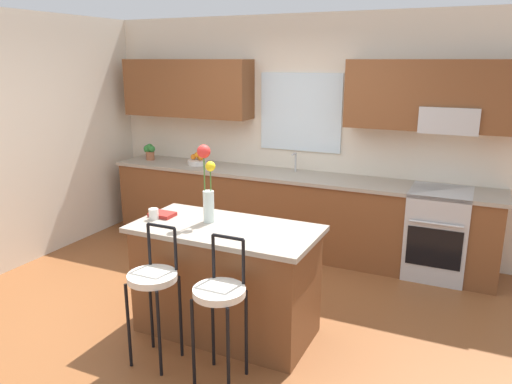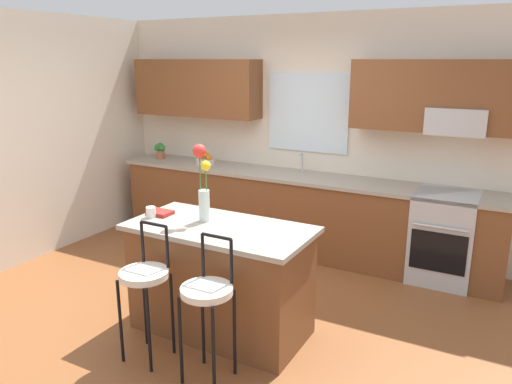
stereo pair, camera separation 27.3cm
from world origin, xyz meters
name	(u,v)px [view 1 (the left image)]	position (x,y,z in m)	size (l,w,h in m)	color
ground_plane	(220,313)	(0.00, 0.00, 0.00)	(14.00, 14.00, 0.00)	brown
wall_left	(26,140)	(-2.56, 0.30, 1.35)	(0.12, 4.60, 2.70)	beige
back_wall_assembly	(303,120)	(0.03, 1.99, 1.51)	(5.60, 0.50, 2.70)	beige
counter_run	(290,212)	(0.00, 1.70, 0.47)	(4.56, 0.64, 0.92)	brown
sink_faucet	(296,160)	(0.00, 1.84, 1.06)	(0.02, 0.13, 0.23)	#B7BABC
oven_range	(437,233)	(1.65, 1.68, 0.46)	(0.60, 0.64, 0.92)	#B7BABC
kitchen_island	(226,280)	(0.19, -0.24, 0.46)	(1.48, 0.76, 0.92)	brown
bar_stool_near	(153,283)	(-0.08, -0.83, 0.64)	(0.36, 0.36, 1.04)	black
bar_stool_middle	(220,298)	(0.47, -0.83, 0.64)	(0.36, 0.36, 1.04)	black
flower_vase	(207,184)	(0.01, -0.19, 1.24)	(0.15, 0.11, 0.63)	silver
mug_ceramic	(154,214)	(-0.43, -0.32, 0.97)	(0.08, 0.08, 0.09)	silver
cookbook	(162,215)	(-0.41, -0.23, 0.94)	(0.20, 0.15, 0.03)	maroon
fruit_bowl_oranges	(197,161)	(-1.25, 1.70, 0.97)	(0.24, 0.24, 0.16)	silver
potted_plant_small	(150,151)	(-1.98, 1.70, 1.04)	(0.18, 0.12, 0.21)	#9E5B3D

